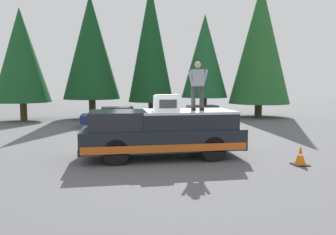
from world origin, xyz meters
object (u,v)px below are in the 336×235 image
object	(u,v)px
traffic_cone	(300,156)
pickup_truck	(162,133)
compressor_unit	(167,103)
person_on_truck_bed	(198,84)
parked_car_grey	(201,114)
parked_car_navy	(116,117)

from	to	relation	value
traffic_cone	pickup_truck	bearing A→B (deg)	66.48
pickup_truck	traffic_cone	distance (m)	4.58
compressor_unit	pickup_truck	bearing A→B (deg)	33.51
person_on_truck_bed	parked_car_grey	world-z (taller)	person_on_truck_bed
parked_car_grey	pickup_truck	bearing A→B (deg)	157.05
traffic_cone	compressor_unit	bearing A→B (deg)	68.13
person_on_truck_bed	pickup_truck	bearing A→B (deg)	83.63
person_on_truck_bed	parked_car_grey	size ratio (longest dim) A/B	0.41
pickup_truck	person_on_truck_bed	world-z (taller)	person_on_truck_bed
parked_car_navy	parked_car_grey	bearing A→B (deg)	-83.29
pickup_truck	traffic_cone	world-z (taller)	pickup_truck
pickup_truck	compressor_unit	size ratio (longest dim) A/B	6.60
compressor_unit	parked_car_grey	world-z (taller)	compressor_unit
compressor_unit	parked_car_navy	distance (m)	9.20
parked_car_grey	parked_car_navy	xyz separation A→B (m)	(-0.65, 5.51, 0.00)
compressor_unit	parked_car_grey	distance (m)	10.44
pickup_truck	parked_car_grey	size ratio (longest dim) A/B	1.35
person_on_truck_bed	parked_car_grey	xyz separation A→B (m)	(9.55, -2.76, -1.97)
person_on_truck_bed	parked_car_navy	world-z (taller)	person_on_truck_bed
compressor_unit	parked_car_navy	size ratio (longest dim) A/B	0.20
pickup_truck	person_on_truck_bed	xyz separation A→B (m)	(-0.14, -1.23, 1.68)
pickup_truck	parked_car_grey	xyz separation A→B (m)	(9.41, -3.99, -0.29)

